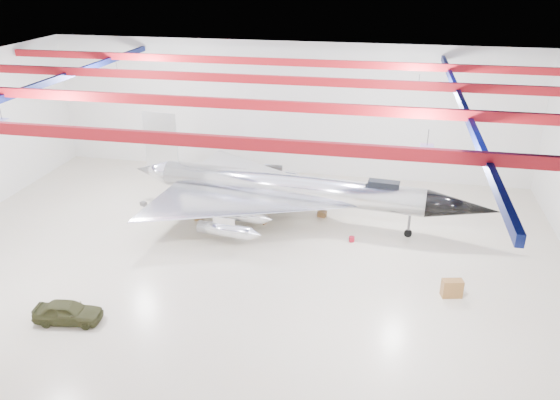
# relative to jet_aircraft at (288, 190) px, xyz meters

# --- Properties ---
(floor) EXTENTS (40.00, 40.00, 0.00)m
(floor) POSITION_rel_jet_aircraft_xyz_m (-1.98, -5.56, -2.30)
(floor) COLOR beige
(floor) RESTS_ON ground
(wall_back) EXTENTS (40.00, 0.00, 40.00)m
(wall_back) POSITION_rel_jet_aircraft_xyz_m (-1.98, 9.44, 3.20)
(wall_back) COLOR silver
(wall_back) RESTS_ON floor
(ceiling) EXTENTS (40.00, 40.00, 0.00)m
(ceiling) POSITION_rel_jet_aircraft_xyz_m (-1.98, -5.56, 8.70)
(ceiling) COLOR #0A0F38
(ceiling) RESTS_ON wall_back
(ceiling_structure) EXTENTS (39.50, 29.50, 1.08)m
(ceiling_structure) POSITION_rel_jet_aircraft_xyz_m (-1.98, -5.56, 8.02)
(ceiling_structure) COLOR maroon
(ceiling_structure) RESTS_ON ceiling
(jet_aircraft) EXTENTS (25.72, 16.10, 7.01)m
(jet_aircraft) POSITION_rel_jet_aircraft_xyz_m (0.00, 0.00, 0.00)
(jet_aircraft) COLOR silver
(jet_aircraft) RESTS_ON floor
(jeep) EXTENTS (3.57, 1.80, 1.17)m
(jeep) POSITION_rel_jet_aircraft_xyz_m (-8.76, -13.74, -1.72)
(jeep) COLOR #35371B
(jeep) RESTS_ON floor
(desk) EXTENTS (1.20, 0.79, 1.02)m
(desk) POSITION_rel_jet_aircraft_xyz_m (10.50, -7.52, -1.79)
(desk) COLOR brown
(desk) RESTS_ON floor
(crate_ply) EXTENTS (0.56, 0.45, 0.38)m
(crate_ply) POSITION_rel_jet_aircraft_xyz_m (-6.18, -1.22, -2.11)
(crate_ply) COLOR olive
(crate_ply) RESTS_ON floor
(toolbox_red) EXTENTS (0.48, 0.43, 0.28)m
(toolbox_red) POSITION_rel_jet_aircraft_xyz_m (-1.83, 1.69, -2.16)
(toolbox_red) COLOR #A61024
(toolbox_red) RESTS_ON floor
(engine_drum) EXTENTS (0.60, 0.60, 0.49)m
(engine_drum) POSITION_rel_jet_aircraft_xyz_m (-2.97, -2.87, -2.06)
(engine_drum) COLOR #59595B
(engine_drum) RESTS_ON floor
(parts_bin) EXTENTS (0.69, 0.61, 0.41)m
(parts_bin) POSITION_rel_jet_aircraft_xyz_m (2.27, 1.11, -2.09)
(parts_bin) COLOR olive
(parts_bin) RESTS_ON floor
(crate_small) EXTENTS (0.52, 0.48, 0.29)m
(crate_small) POSITION_rel_jet_aircraft_xyz_m (-11.08, 0.32, -2.15)
(crate_small) COLOR #59595B
(crate_small) RESTS_ON floor
(tool_chest) EXTENTS (0.41, 0.41, 0.33)m
(tool_chest) POSITION_rel_jet_aircraft_xyz_m (4.66, -2.25, -2.13)
(tool_chest) COLOR #A61024
(tool_chest) RESTS_ON floor
(oil_barrel) EXTENTS (0.63, 0.55, 0.38)m
(oil_barrel) POSITION_rel_jet_aircraft_xyz_m (-1.69, -0.82, -2.11)
(oil_barrel) COLOR olive
(oil_barrel) RESTS_ON floor
(spares_box) EXTENTS (0.54, 0.54, 0.37)m
(spares_box) POSITION_rel_jet_aircraft_xyz_m (0.81, 5.18, -2.11)
(spares_box) COLOR #59595B
(spares_box) RESTS_ON floor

